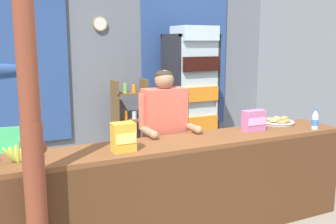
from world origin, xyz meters
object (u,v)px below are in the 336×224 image
(banana_bunch, at_px, (21,154))
(drink_fridge, at_px, (191,91))
(shopkeeper, at_px, (165,126))
(snack_box_wafer, at_px, (254,121))
(bottle_shelf_rack, at_px, (130,123))
(timber_post, at_px, (31,131))
(pastry_tray, at_px, (278,121))
(stall_counter, at_px, (176,184))
(snack_box_choco_powder, at_px, (123,137))
(plastic_lawn_chair, at_px, (11,162))
(soda_bottle_water, at_px, (315,120))

(banana_bunch, bearing_deg, drink_fridge, 36.81)
(shopkeeper, bearing_deg, snack_box_wafer, -26.50)
(bottle_shelf_rack, bearing_deg, snack_box_wafer, -74.75)
(bottle_shelf_rack, bearing_deg, shopkeeper, -98.20)
(timber_post, height_order, shopkeeper, timber_post)
(pastry_tray, bearing_deg, stall_counter, -167.67)
(stall_counter, relative_size, drink_fridge, 1.83)
(shopkeeper, height_order, snack_box_choco_powder, shopkeeper)
(timber_post, relative_size, plastic_lawn_chair, 2.98)
(stall_counter, bearing_deg, banana_bunch, 175.83)
(drink_fridge, distance_m, banana_bunch, 3.09)
(plastic_lawn_chair, xyz_separation_m, soda_bottle_water, (2.81, -1.62, 0.52))
(snack_box_choco_powder, xyz_separation_m, pastry_tray, (1.87, 0.28, -0.10))
(bottle_shelf_rack, xyz_separation_m, plastic_lawn_chair, (-1.64, -0.63, -0.17))
(drink_fridge, relative_size, pastry_tray, 5.60)
(plastic_lawn_chair, distance_m, shopkeeper, 1.79)
(plastic_lawn_chair, height_order, soda_bottle_water, soda_bottle_water)
(timber_post, height_order, bottle_shelf_rack, timber_post)
(drink_fridge, distance_m, pastry_tray, 1.65)
(pastry_tray, bearing_deg, soda_bottle_water, -68.01)
(bottle_shelf_rack, bearing_deg, soda_bottle_water, -62.49)
(drink_fridge, xyz_separation_m, plastic_lawn_chair, (-2.49, -0.39, -0.60))
(bottle_shelf_rack, bearing_deg, timber_post, -122.69)
(shopkeeper, bearing_deg, bottle_shelf_rack, 81.80)
(shopkeeper, relative_size, banana_bunch, 5.56)
(bottle_shelf_rack, bearing_deg, stall_counter, -100.03)
(soda_bottle_water, distance_m, pastry_tray, 0.41)
(timber_post, distance_m, shopkeeper, 1.59)
(shopkeeper, relative_size, soda_bottle_water, 6.81)
(timber_post, relative_size, banana_bunch, 9.33)
(shopkeeper, distance_m, snack_box_wafer, 0.89)
(drink_fridge, height_order, banana_bunch, drink_fridge)
(shopkeeper, distance_m, pastry_tray, 1.28)
(plastic_lawn_chair, relative_size, snack_box_wafer, 3.70)
(soda_bottle_water, height_order, banana_bunch, soda_bottle_water)
(stall_counter, distance_m, shopkeeper, 0.68)
(snack_box_choco_powder, height_order, pastry_tray, snack_box_choco_powder)
(shopkeeper, xyz_separation_m, snack_box_wafer, (0.79, -0.40, 0.06))
(stall_counter, relative_size, timber_post, 1.44)
(drink_fridge, distance_m, snack_box_wafer, 1.83)
(bottle_shelf_rack, relative_size, snack_box_choco_powder, 5.38)
(drink_fridge, bearing_deg, soda_bottle_water, -80.88)
(plastic_lawn_chair, height_order, banana_bunch, banana_bunch)
(plastic_lawn_chair, relative_size, snack_box_choco_powder, 3.63)
(banana_bunch, bearing_deg, stall_counter, -4.17)
(plastic_lawn_chair, height_order, shopkeeper, shopkeeper)
(shopkeeper, distance_m, soda_bottle_water, 1.53)
(bottle_shelf_rack, distance_m, shopkeeper, 1.69)
(shopkeeper, bearing_deg, stall_counter, -105.50)
(plastic_lawn_chair, distance_m, banana_bunch, 1.54)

